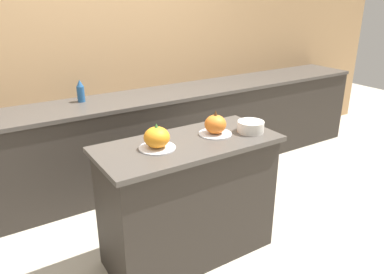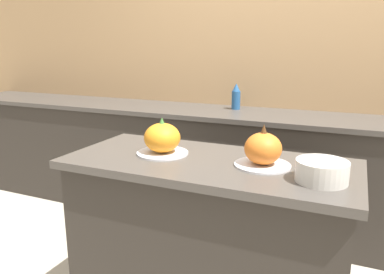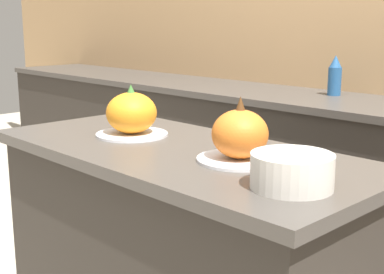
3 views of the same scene
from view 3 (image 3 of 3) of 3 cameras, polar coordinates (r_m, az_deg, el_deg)
name	(u,v)px [view 3 (image 3 of 3)]	position (r m, az deg, el deg)	size (l,w,h in m)	color
back_counter	(371,198)	(2.69, 18.53, -6.17)	(6.00, 0.60, 0.90)	#2D2823
pumpkin_cake_left	(132,115)	(1.77, -6.47, 2.34)	(0.24, 0.24, 0.17)	silver
pumpkin_cake_right	(240,137)	(1.44, 5.13, 0.01)	(0.23, 0.23, 0.18)	silver
bottle_tall	(335,76)	(2.83, 14.99, 6.28)	(0.07, 0.07, 0.20)	#235184
mixing_bowl	(292,171)	(1.23, 10.61, -3.58)	(0.19, 0.19, 0.08)	beige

